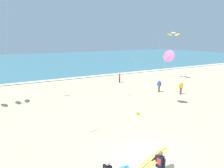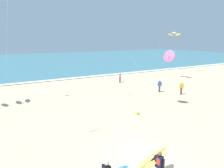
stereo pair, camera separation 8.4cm
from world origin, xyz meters
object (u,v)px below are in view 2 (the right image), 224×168
(surfer_trailing, at_px, (156,162))
(beach_ball, at_px, (138,113))
(bystander_blue_top, at_px, (160,86))
(bystander_red_top, at_px, (120,77))
(kite_delta_rose_low, at_px, (169,56))
(kite_arc_ivory_near, at_px, (174,34))
(bystander_yellow_top, at_px, (181,88))

(surfer_trailing, distance_m, beach_ball, 8.50)
(bystander_blue_top, bearing_deg, bystander_red_top, 103.69)
(kite_delta_rose_low, height_order, beach_ball, kite_delta_rose_low)
(beach_ball, bearing_deg, kite_delta_rose_low, 8.92)
(surfer_trailing, relative_size, beach_ball, 9.30)
(kite_delta_rose_low, bearing_deg, bystander_red_top, 83.95)
(bystander_blue_top, height_order, bystander_red_top, same)
(bystander_blue_top, xyz_separation_m, bystander_red_top, (-1.72, 7.06, 0.00))
(beach_ball, bearing_deg, kite_arc_ivory_near, 36.34)
(surfer_trailing, distance_m, kite_arc_ivory_near, 26.01)
(beach_ball, bearing_deg, bystander_yellow_top, 18.62)
(bystander_blue_top, height_order, bystander_yellow_top, same)
(surfer_trailing, relative_size, kite_delta_rose_low, 0.46)
(bystander_red_top, relative_size, beach_ball, 5.68)
(beach_ball, bearing_deg, surfer_trailing, -119.51)
(beach_ball, bearing_deg, bystander_blue_top, 35.92)
(bystander_blue_top, relative_size, bystander_red_top, 1.00)
(surfer_trailing, xyz_separation_m, beach_ball, (4.17, 7.36, -0.91))
(kite_delta_rose_low, relative_size, bystander_red_top, 3.54)
(bystander_yellow_top, bearing_deg, surfer_trailing, -140.92)
(bystander_blue_top, xyz_separation_m, bystander_yellow_top, (1.61, -2.07, 0.00))
(kite_delta_rose_low, distance_m, bystander_blue_top, 6.69)
(kite_arc_ivory_near, height_order, kite_delta_rose_low, kite_arc_ivory_near)
(bystander_red_top, bearing_deg, kite_arc_ivory_near, -10.84)
(bystander_yellow_top, height_order, beach_ball, bystander_yellow_top)
(kite_arc_ivory_near, distance_m, bystander_blue_top, 11.07)
(kite_arc_ivory_near, distance_m, beach_ball, 18.73)
(bystander_red_top, height_order, beach_ball, bystander_red_top)
(surfer_trailing, bearing_deg, kite_arc_ivory_near, 44.21)
(kite_arc_ivory_near, relative_size, beach_ball, 27.19)
(bystander_blue_top, distance_m, bystander_red_top, 7.27)
(surfer_trailing, bearing_deg, beach_ball, 60.49)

